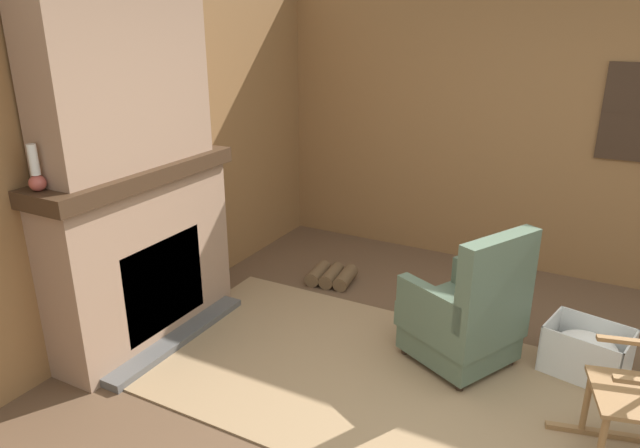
{
  "coord_description": "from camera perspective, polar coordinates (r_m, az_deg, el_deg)",
  "views": [
    {
      "loc": [
        0.53,
        -2.74,
        2.27
      ],
      "look_at": [
        -1.24,
        0.57,
        0.9
      ],
      "focal_mm": 32.0,
      "sensor_mm": 36.0,
      "label": 1
    }
  ],
  "objects": [
    {
      "name": "firewood_stack",
      "position": [
        5.18,
        1.17,
        -5.18
      ],
      "size": [
        0.43,
        0.39,
        0.13
      ],
      "rotation": [
        0.0,
        0.0,
        0.13
      ],
      "color": "brown",
      "rests_on": "ground"
    },
    {
      "name": "storage_case",
      "position": [
        4.3,
        -16.32,
        7.39
      ],
      "size": [
        0.13,
        0.26,
        0.16
      ],
      "color": "black",
      "rests_on": "fireplace_hearth"
    },
    {
      "name": "ground_plane",
      "position": [
        3.6,
        14.14,
        -19.78
      ],
      "size": [
        14.0,
        14.0,
        0.0
      ],
      "primitive_type": "plane",
      "color": "brown"
    },
    {
      "name": "oil_lamp_vase",
      "position": [
        3.7,
        -26.52,
        4.44
      ],
      "size": [
        0.1,
        0.1,
        0.28
      ],
      "color": "#B24C42",
      "rests_on": "fireplace_hearth"
    },
    {
      "name": "fireplace_hearth",
      "position": [
        4.32,
        -17.16,
        -2.95
      ],
      "size": [
        0.59,
        1.59,
        1.31
      ],
      "color": "#9E7A60",
      "rests_on": "ground"
    },
    {
      "name": "wood_panel_wall_left",
      "position": [
        4.28,
        -20.32,
        6.12
      ],
      "size": [
        0.06,
        5.77,
        2.67
      ],
      "color": "olive",
      "rests_on": "ground"
    },
    {
      "name": "wood_panel_wall_back",
      "position": [
        5.46,
        22.64,
        8.69
      ],
      "size": [
        5.77,
        0.09,
        2.67
      ],
      "color": "olive",
      "rests_on": "ground"
    },
    {
      "name": "laundry_basket",
      "position": [
        4.28,
        25.1,
        -11.4
      ],
      "size": [
        0.58,
        0.48,
        0.34
      ],
      "rotation": [
        0.0,
        0.0,
        -0.22
      ],
      "color": "white",
      "rests_on": "ground"
    },
    {
      "name": "chimney_breast",
      "position": [
        4.02,
        -19.26,
        14.8
      ],
      "size": [
        0.34,
        1.31,
        1.34
      ],
      "color": "#9E7A60",
      "rests_on": "fireplace_hearth"
    },
    {
      "name": "armchair",
      "position": [
        4.02,
        14.42,
        -8.96
      ],
      "size": [
        0.86,
        0.85,
        1.01
      ],
      "rotation": [
        0.0,
        0.0,
        2.67
      ],
      "color": "#516651",
      "rests_on": "ground"
    },
    {
      "name": "area_rug",
      "position": [
        3.94,
        6.42,
        -15.24
      ],
      "size": [
        3.38,
        1.79,
        0.01
      ],
      "color": "#997A56",
      "rests_on": "ground"
    }
  ]
}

